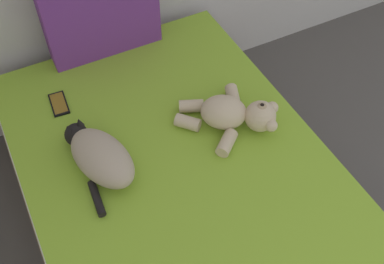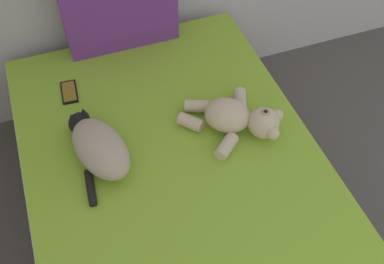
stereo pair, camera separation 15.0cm
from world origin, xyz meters
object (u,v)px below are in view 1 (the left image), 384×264
Objects in this scene: patterned_cushion at (100,9)px; cat at (99,156)px; teddy_bear at (234,114)px; cell_phone at (59,104)px; bed at (190,216)px.

cat is at bearing -112.13° from patterned_cushion.
teddy_bear is 2.83× the size of cell_phone.
teddy_bear is at bearing -66.66° from patterned_cushion.
patterned_cushion is 0.49m from cell_phone.
cell_phone is at bearing 144.62° from teddy_bear.
patterned_cushion reaches higher than teddy_bear.
cell_phone reaches higher than bed.
patterned_cushion is 1.26× the size of cat.
cat is at bearing -82.20° from cell_phone.
teddy_bear is (0.32, -0.74, -0.18)m from patterned_cushion.
bed is at bearing -147.96° from teddy_bear.
patterned_cushion is (-0.00, 0.93, 0.50)m from bed.
cell_phone is (-0.06, 0.42, -0.07)m from cat.
teddy_bear is (0.31, 0.20, 0.32)m from bed.
cat reaches higher than bed.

